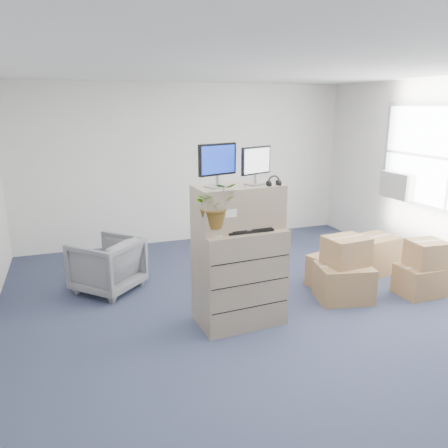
{
  "coord_description": "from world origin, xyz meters",
  "views": [
    {
      "loc": [
        -2.0,
        -4.06,
        2.41
      ],
      "look_at": [
        -0.41,
        0.4,
        1.12
      ],
      "focal_mm": 35.0,
      "sensor_mm": 36.0,
      "label": 1
    }
  ],
  "objects_px": {
    "filing_cabinet_lower": "(239,276)",
    "water_bottle": "(242,216)",
    "office_chair": "(107,262)",
    "potted_plant": "(215,211)",
    "monitor_left": "(218,163)",
    "monitor_right": "(256,163)",
    "keyboard": "(248,230)"
  },
  "relations": [
    {
      "from": "filing_cabinet_lower",
      "to": "water_bottle",
      "type": "distance_m",
      "value": 0.68
    },
    {
      "from": "filing_cabinet_lower",
      "to": "water_bottle",
      "type": "bearing_deg",
      "value": 47.71
    },
    {
      "from": "office_chair",
      "to": "potted_plant",
      "type": "bearing_deg",
      "value": 79.36
    },
    {
      "from": "monitor_left",
      "to": "monitor_right",
      "type": "relative_size",
      "value": 1.11
    },
    {
      "from": "monitor_right",
      "to": "office_chair",
      "type": "height_order",
      "value": "monitor_right"
    },
    {
      "from": "filing_cabinet_lower",
      "to": "monitor_left",
      "type": "xyz_separation_m",
      "value": [
        -0.25,
        0.02,
        1.28
      ]
    },
    {
      "from": "keyboard",
      "to": "water_bottle",
      "type": "height_order",
      "value": "water_bottle"
    },
    {
      "from": "keyboard",
      "to": "potted_plant",
      "type": "relative_size",
      "value": 1.02
    },
    {
      "from": "filing_cabinet_lower",
      "to": "keyboard",
      "type": "xyz_separation_m",
      "value": [
        0.05,
        -0.1,
        0.57
      ]
    },
    {
      "from": "filing_cabinet_lower",
      "to": "office_chair",
      "type": "relative_size",
      "value": 1.41
    },
    {
      "from": "filing_cabinet_lower",
      "to": "office_chair",
      "type": "xyz_separation_m",
      "value": [
        -1.34,
        1.42,
        -0.16
      ]
    },
    {
      "from": "keyboard",
      "to": "water_bottle",
      "type": "distance_m",
      "value": 0.2
    },
    {
      "from": "monitor_right",
      "to": "water_bottle",
      "type": "xyz_separation_m",
      "value": [
        -0.13,
        0.05,
        -0.58
      ]
    },
    {
      "from": "monitor_left",
      "to": "office_chair",
      "type": "relative_size",
      "value": 0.58
    },
    {
      "from": "keyboard",
      "to": "office_chair",
      "type": "relative_size",
      "value": 0.66
    },
    {
      "from": "keyboard",
      "to": "monitor_right",
      "type": "bearing_deg",
      "value": 42.05
    },
    {
      "from": "monitor_right",
      "to": "potted_plant",
      "type": "distance_m",
      "value": 0.7
    },
    {
      "from": "filing_cabinet_lower",
      "to": "potted_plant",
      "type": "distance_m",
      "value": 0.89
    },
    {
      "from": "monitor_right",
      "to": "keyboard",
      "type": "xyz_separation_m",
      "value": [
        -0.14,
        -0.13,
        -0.69
      ]
    },
    {
      "from": "potted_plant",
      "to": "office_chair",
      "type": "bearing_deg",
      "value": 123.32
    },
    {
      "from": "monitor_left",
      "to": "water_bottle",
      "type": "bearing_deg",
      "value": -7.01
    },
    {
      "from": "monitor_right",
      "to": "potted_plant",
      "type": "xyz_separation_m",
      "value": [
        -0.52,
        -0.14,
        -0.45
      ]
    },
    {
      "from": "water_bottle",
      "to": "potted_plant",
      "type": "bearing_deg",
      "value": -153.58
    },
    {
      "from": "monitor_right",
      "to": "keyboard",
      "type": "relative_size",
      "value": 0.79
    },
    {
      "from": "filing_cabinet_lower",
      "to": "potted_plant",
      "type": "height_order",
      "value": "potted_plant"
    },
    {
      "from": "filing_cabinet_lower",
      "to": "keyboard",
      "type": "relative_size",
      "value": 2.13
    },
    {
      "from": "monitor_right",
      "to": "keyboard",
      "type": "distance_m",
      "value": 0.72
    },
    {
      "from": "filing_cabinet_lower",
      "to": "monitor_right",
      "type": "distance_m",
      "value": 1.27
    },
    {
      "from": "monitor_left",
      "to": "potted_plant",
      "type": "bearing_deg",
      "value": -137.23
    },
    {
      "from": "potted_plant",
      "to": "office_chair",
      "type": "xyz_separation_m",
      "value": [
        -1.01,
        1.53,
        -0.97
      ]
    },
    {
      "from": "filing_cabinet_lower",
      "to": "potted_plant",
      "type": "bearing_deg",
      "value": -163.67
    },
    {
      "from": "monitor_right",
      "to": "potted_plant",
      "type": "height_order",
      "value": "monitor_right"
    }
  ]
}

